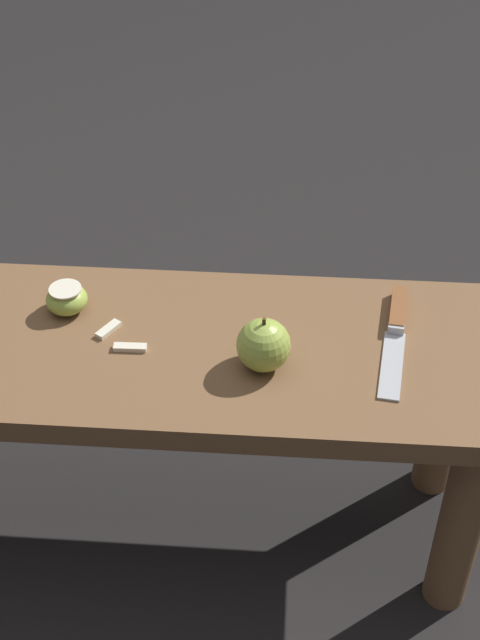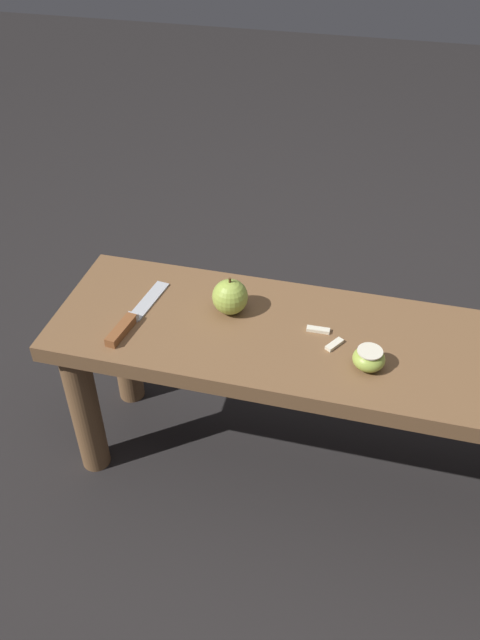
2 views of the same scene
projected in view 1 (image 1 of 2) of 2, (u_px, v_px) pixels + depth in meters
The scene contains 7 objects.
ground_plane at pixel (122, 515), 1.67m from camera, with size 8.00×8.00×0.00m, color black.
wooden_bench at pixel (104, 379), 1.44m from camera, with size 1.29×0.37×0.44m.
knife at pixel (396, 325), 1.40m from camera, with size 0.06×0.25×0.02m.
apple_whole at pixel (264, 345), 1.32m from camera, with size 0.08×0.08×0.09m.
apple_cut at pixel (67, 299), 1.43m from camera, with size 0.07×0.07×0.04m.
apple_slice_near_knife at pixel (130, 347), 1.37m from camera, with size 0.05×0.02×0.01m.
apple_slice_center at pixel (108, 329), 1.40m from camera, with size 0.04×0.05×0.01m.
Camera 1 is at (-0.29, 1.02, 1.36)m, focal length 50.00 mm.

